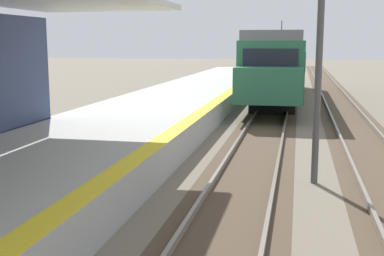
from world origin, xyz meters
The scene contains 5 objects.
station_platform centered at (-2.50, 16.00, 0.45)m, with size 5.00×80.00×0.91m.
track_pair_nearest_platform centered at (1.90, 20.00, 0.05)m, with size 2.34×120.00×0.16m.
track_pair_middle centered at (5.30, 20.00, 0.05)m, with size 2.34×120.00×0.16m.
approaching_train centered at (1.90, 34.98, 2.18)m, with size 2.93×19.60×4.76m.
rail_signal_post centered at (3.54, 16.71, 3.19)m, with size 0.32×0.34×5.20m.
Camera 1 is at (3.09, 4.61, 3.32)m, focal length 47.28 mm.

